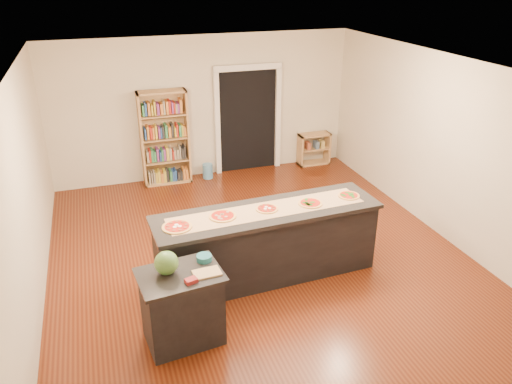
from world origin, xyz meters
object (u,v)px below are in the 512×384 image
object	(u,v)px
kitchen_island	(267,243)
waste_bin	(208,171)
side_counter	(182,307)
bookshelf	(165,138)
low_shelf	(314,149)
watermelon	(166,263)

from	to	relation	value
kitchen_island	waste_bin	world-z (taller)	kitchen_island
side_counter	bookshelf	bearing A→B (deg)	76.91
side_counter	low_shelf	size ratio (longest dim) A/B	1.33
side_counter	watermelon	distance (m)	0.60
side_counter	waste_bin	distance (m)	4.83
kitchen_island	waste_bin	xyz separation A→B (m)	(0.01, 3.68, -0.36)
kitchen_island	side_counter	bearing A→B (deg)	-147.95
waste_bin	watermelon	xyz separation A→B (m)	(-1.50, -4.57, 0.89)
low_shelf	watermelon	bearing A→B (deg)	-129.93
waste_bin	watermelon	bearing A→B (deg)	-108.13
kitchen_island	low_shelf	bearing A→B (deg)	54.50
watermelon	side_counter	bearing A→B (deg)	-23.29
bookshelf	low_shelf	distance (m)	3.24
kitchen_island	watermelon	world-z (taller)	watermelon
kitchen_island	bookshelf	distance (m)	3.83
side_counter	watermelon	xyz separation A→B (m)	(-0.13, 0.05, 0.58)
side_counter	bookshelf	world-z (taller)	bookshelf
low_shelf	waste_bin	size ratio (longest dim) A/B	2.28
watermelon	bookshelf	bearing A→B (deg)	81.52
bookshelf	low_shelf	xyz separation A→B (m)	(3.19, 0.02, -0.58)
side_counter	low_shelf	distance (m)	6.00
low_shelf	bookshelf	bearing A→B (deg)	-179.69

